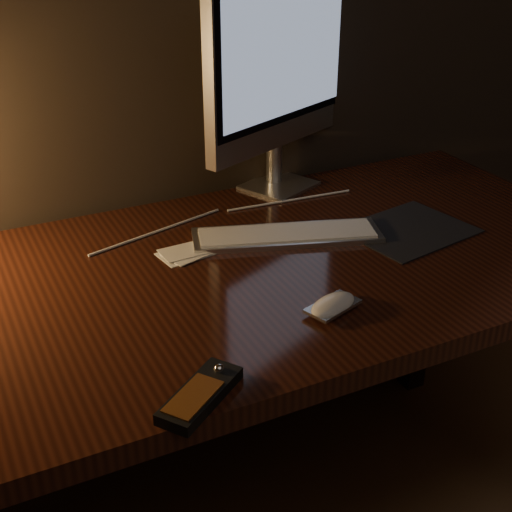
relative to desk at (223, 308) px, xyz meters
name	(u,v)px	position (x,y,z in m)	size (l,w,h in m)	color
desk	(223,308)	(0.00, 0.00, 0.00)	(1.60, 0.75, 0.75)	black
monitor	(282,63)	(0.27, 0.26, 0.43)	(0.45, 0.22, 0.50)	silver
keyboard	(287,235)	(0.15, 0.00, 0.14)	(0.39, 0.11, 0.01)	silver
mousepad	(408,230)	(0.40, -0.08, 0.13)	(0.25, 0.20, 0.00)	black
mouse	(333,307)	(0.08, -0.29, 0.14)	(0.10, 0.05, 0.02)	white
media_remote	(200,394)	(-0.21, -0.41, 0.14)	(0.16, 0.13, 0.03)	black
papers	(187,253)	(-0.06, 0.03, 0.13)	(0.11, 0.07, 0.01)	white
cable	(229,217)	(0.08, 0.15, 0.13)	(0.01, 0.01, 0.64)	white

